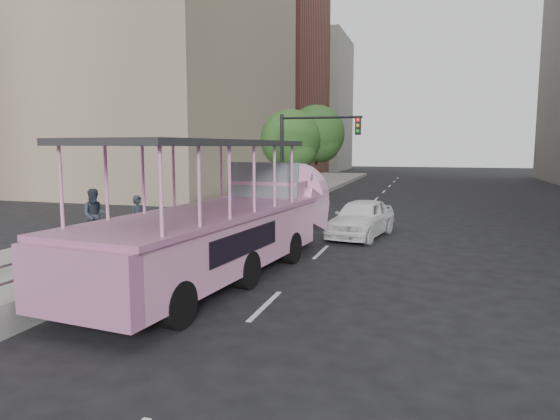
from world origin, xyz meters
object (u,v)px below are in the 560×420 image
object	(u,v)px
traffic_signal	(304,148)
street_tree_far	(318,136)
street_tree_near	(292,142)
pedestrian_mid	(95,215)
parking_sign	(236,196)
pedestrian_near	(139,220)
duck_boat	(229,224)
car	(361,218)

from	to	relation	value
traffic_signal	street_tree_far	world-z (taller)	street_tree_far
traffic_signal	street_tree_far	distance (m)	9.57
street_tree_near	street_tree_far	bearing A→B (deg)	88.09
pedestrian_mid	street_tree_far	bearing A→B (deg)	41.83
parking_sign	street_tree_near	xyz separation A→B (m)	(-0.39, 9.78, 2.20)
pedestrian_mid	pedestrian_near	bearing A→B (deg)	-39.27
duck_boat	car	bearing A→B (deg)	67.21
pedestrian_near	traffic_signal	size ratio (longest dim) A/B	0.32
pedestrian_mid	street_tree_far	size ratio (longest dim) A/B	0.28
duck_boat	traffic_signal	distance (m)	12.15
pedestrian_near	parking_sign	distance (m)	4.48
parking_sign	street_tree_near	size ratio (longest dim) A/B	0.44
pedestrian_near	parking_sign	bearing A→B (deg)	-6.44
car	parking_sign	distance (m)	5.04
duck_boat	street_tree_near	xyz separation A→B (m)	(-2.38, 15.37, 2.44)
pedestrian_mid	street_tree_near	size ratio (longest dim) A/B	0.32
pedestrian_near	pedestrian_mid	bearing A→B (deg)	107.74
pedestrian_near	duck_boat	bearing A→B (deg)	-93.03
traffic_signal	parking_sign	bearing A→B (deg)	-100.79
parking_sign	street_tree_far	world-z (taller)	street_tree_far
parking_sign	car	bearing A→B (deg)	13.62
duck_boat	street_tree_far	xyz separation A→B (m)	(-2.18, 21.37, 2.93)
parking_sign	street_tree_far	bearing A→B (deg)	90.67
street_tree_near	car	bearing A→B (deg)	-58.80
street_tree_near	traffic_signal	bearing A→B (deg)	-65.02
duck_boat	pedestrian_mid	bearing A→B (deg)	164.32
parking_sign	traffic_signal	world-z (taller)	traffic_signal
car	parking_sign	bearing A→B (deg)	-155.64
duck_boat	pedestrian_mid	xyz separation A→B (m)	(-5.61, 1.57, -0.16)
duck_boat	street_tree_far	distance (m)	21.68
car	street_tree_near	size ratio (longest dim) A/B	0.77
car	street_tree_far	size ratio (longest dim) A/B	0.69
pedestrian_near	pedestrian_mid	xyz separation A→B (m)	(-1.72, 0.03, 0.09)
street_tree_near	pedestrian_mid	bearing A→B (deg)	-103.18
traffic_signal	pedestrian_near	bearing A→B (deg)	-106.63
street_tree_near	street_tree_far	distance (m)	6.02
duck_boat	traffic_signal	world-z (taller)	traffic_signal
parking_sign	street_tree_far	xyz separation A→B (m)	(-0.19, 15.78, 2.69)
traffic_signal	street_tree_far	xyz separation A→B (m)	(-1.40, 9.43, 0.81)
duck_boat	street_tree_near	size ratio (longest dim) A/B	2.00
street_tree_near	duck_boat	bearing A→B (deg)	-81.20
pedestrian_near	traffic_signal	xyz separation A→B (m)	(3.10, 10.39, 2.37)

